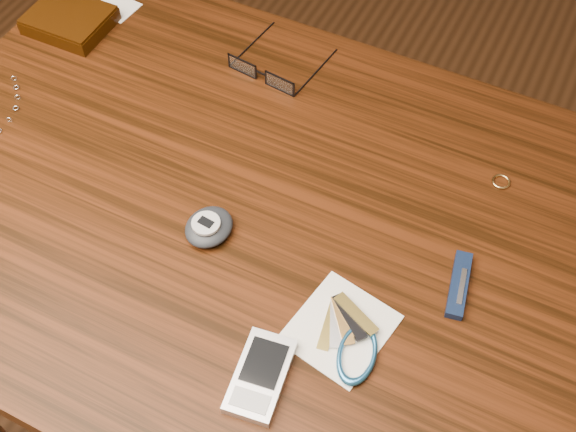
% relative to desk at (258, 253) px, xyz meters
% --- Properties ---
extents(ground, '(3.80, 3.80, 0.00)m').
position_rel_desk_xyz_m(ground, '(0.00, 0.00, -0.65)').
color(ground, '#472814').
rests_on(ground, ground).
extents(desk, '(1.00, 0.70, 0.75)m').
position_rel_desk_xyz_m(desk, '(0.00, 0.00, 0.00)').
color(desk, '#331508').
rests_on(desk, ground).
extents(wallet_and_card, '(0.13, 0.15, 0.03)m').
position_rel_desk_xyz_m(wallet_and_card, '(-0.42, 0.19, 0.11)').
color(wallet_and_card, black).
rests_on(wallet_and_card, desk).
extents(eyeglasses, '(0.13, 0.13, 0.03)m').
position_rel_desk_xyz_m(eyeglasses, '(-0.10, 0.21, 0.11)').
color(eyeglasses, black).
rests_on(eyeglasses, desk).
extents(gold_ring, '(0.03, 0.03, 0.00)m').
position_rel_desk_xyz_m(gold_ring, '(0.27, 0.18, 0.10)').
color(gold_ring, tan).
rests_on(gold_ring, desk).
extents(pda_phone, '(0.07, 0.11, 0.02)m').
position_rel_desk_xyz_m(pda_phone, '(0.11, -0.20, 0.11)').
color(pda_phone, '#B9B9BE').
rests_on(pda_phone, desk).
extents(pedometer, '(0.06, 0.07, 0.03)m').
position_rel_desk_xyz_m(pedometer, '(-0.04, -0.06, 0.11)').
color(pedometer, black).
rests_on(pedometer, desk).
extents(notepad_keys, '(0.13, 0.13, 0.01)m').
position_rel_desk_xyz_m(notepad_keys, '(0.18, -0.11, 0.11)').
color(notepad_keys, white).
rests_on(notepad_keys, desk).
extents(pocket_knife, '(0.04, 0.09, 0.01)m').
position_rel_desk_xyz_m(pocket_knife, '(0.27, 0.01, 0.11)').
color(pocket_knife, '#0C1A33').
rests_on(pocket_knife, desk).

